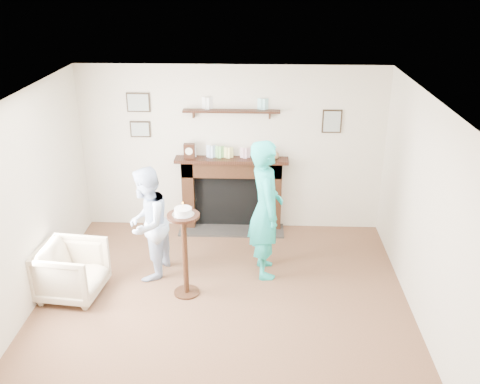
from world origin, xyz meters
name	(u,v)px	position (x,y,z in m)	size (l,w,h in m)	color
ground	(221,322)	(0.00, 0.00, 0.00)	(5.00, 5.00, 0.00)	brown
room_shell	(223,168)	(0.00, 0.69, 1.62)	(4.54, 5.02, 2.52)	beige
armchair	(75,294)	(-1.86, 0.48, 0.00)	(0.72, 0.74, 0.68)	tan
man	(151,274)	(-1.00, 0.98, 0.00)	(0.73, 0.57, 1.50)	silver
woman	(264,271)	(0.50, 1.12, 0.00)	(0.67, 0.44, 1.83)	teal
pedestal_table	(184,239)	(-0.47, 0.57, 0.77)	(0.39, 0.39, 1.24)	black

